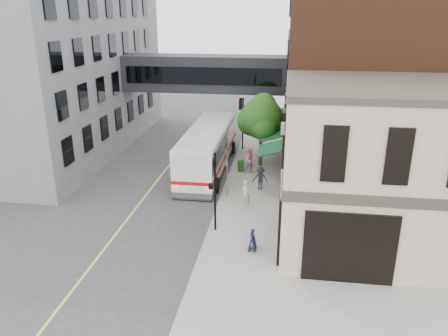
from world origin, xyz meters
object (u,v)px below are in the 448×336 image
(pedestrian_a, at_px, (246,193))
(pedestrian_c, at_px, (260,178))
(sandwich_board, at_px, (252,241))
(pedestrian_b, at_px, (251,160))
(newspaper_box, at_px, (241,166))
(bus, at_px, (208,146))

(pedestrian_a, relative_size, pedestrian_c, 1.01)
(pedestrian_c, relative_size, sandwich_board, 1.54)
(pedestrian_a, bearing_deg, pedestrian_c, 71.31)
(pedestrian_a, bearing_deg, pedestrian_b, 88.22)
(pedestrian_b, xyz_separation_m, newspaper_box, (-0.73, 0.20, -0.55))
(bus, distance_m, pedestrian_c, 5.80)
(bus, xyz_separation_m, pedestrian_c, (4.22, -3.87, -0.92))
(pedestrian_c, height_order, sandwich_board, pedestrian_c)
(pedestrian_a, height_order, pedestrian_c, pedestrian_a)
(pedestrian_c, bearing_deg, pedestrian_a, -94.45)
(pedestrian_a, xyz_separation_m, pedestrian_c, (0.72, 2.69, -0.01))
(newspaper_box, bearing_deg, bus, 148.31)
(sandwich_board, bearing_deg, pedestrian_c, 92.68)
(pedestrian_b, distance_m, newspaper_box, 0.94)
(pedestrian_b, height_order, newspaper_box, pedestrian_b)
(pedestrian_b, xyz_separation_m, sandwich_board, (1.03, -11.12, -0.46))
(bus, distance_m, pedestrian_b, 3.46)
(newspaper_box, bearing_deg, pedestrian_b, -35.03)
(pedestrian_a, relative_size, sandwich_board, 1.55)
(bus, bearing_deg, pedestrian_c, -42.51)
(pedestrian_a, height_order, pedestrian_b, pedestrian_b)
(pedestrian_a, relative_size, pedestrian_b, 0.83)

